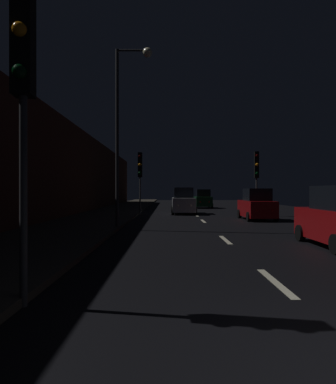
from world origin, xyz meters
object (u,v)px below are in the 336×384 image
(car_distant_taillights, at_px, (203,199))
(car_approaching_headlights, at_px, (183,202))
(traffic_light_near_left, at_px, (23,63))
(traffic_light_far_left, at_px, (140,170))
(streetlamp_overhead, at_px, (126,112))
(traffic_light_far_right, at_px, (256,170))
(car_parked_right_far, at_px, (256,206))

(car_distant_taillights, bearing_deg, car_approaching_headlights, 165.37)
(traffic_light_near_left, relative_size, car_distant_taillights, 1.31)
(traffic_light_far_left, relative_size, streetlamp_overhead, 0.57)
(traffic_light_far_left, height_order, traffic_light_far_right, traffic_light_far_left)
(traffic_light_near_left, relative_size, car_parked_right_far, 1.33)
(streetlamp_overhead, distance_m, car_approaching_headlights, 12.76)
(traffic_light_far_left, xyz_separation_m, car_distant_taillights, (5.88, 10.52, -2.55))
(traffic_light_far_left, height_order, car_approaching_headlights, traffic_light_far_left)
(traffic_light_near_left, bearing_deg, car_approaching_headlights, 165.36)
(traffic_light_near_left, bearing_deg, car_parked_right_far, 148.80)
(traffic_light_far_right, distance_m, car_distant_taillights, 12.76)
(traffic_light_far_right, bearing_deg, traffic_light_near_left, -20.04)
(traffic_light_far_right, bearing_deg, car_distant_taillights, -164.15)
(car_distant_taillights, bearing_deg, streetlamp_overhead, 165.01)
(car_approaching_headlights, height_order, car_distant_taillights, car_approaching_headlights)
(traffic_light_far_left, height_order, streetlamp_overhead, streetlamp_overhead)
(streetlamp_overhead, height_order, car_approaching_headlights, streetlamp_overhead)
(traffic_light_far_left, xyz_separation_m, car_approaching_headlights, (3.36, 0.88, -2.51))
(traffic_light_far_right, xyz_separation_m, car_distant_taillights, (-2.63, 12.25, -2.44))
(car_parked_right_far, bearing_deg, car_distant_taillights, 6.80)
(traffic_light_far_left, relative_size, car_parked_right_far, 1.23)
(streetlamp_overhead, xyz_separation_m, car_approaching_headlights, (3.15, 11.52, -4.50))
(traffic_light_far_left, bearing_deg, car_parked_right_far, 61.85)
(traffic_light_far_right, bearing_deg, car_approaching_headlights, -113.18)
(traffic_light_near_left, distance_m, car_parked_right_far, 18.41)
(streetlamp_overhead, distance_m, car_parked_right_far, 10.50)
(traffic_light_far_right, xyz_separation_m, streetlamp_overhead, (-8.30, -8.91, 2.10))
(car_approaching_headlights, bearing_deg, streetlamp_overhead, -15.29)
(car_distant_taillights, relative_size, car_parked_right_far, 1.02)
(traffic_light_near_left, bearing_deg, traffic_light_far_right, 150.47)
(streetlamp_overhead, bearing_deg, car_parked_right_far, 37.59)
(traffic_light_far_right, height_order, car_distant_taillights, traffic_light_far_right)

